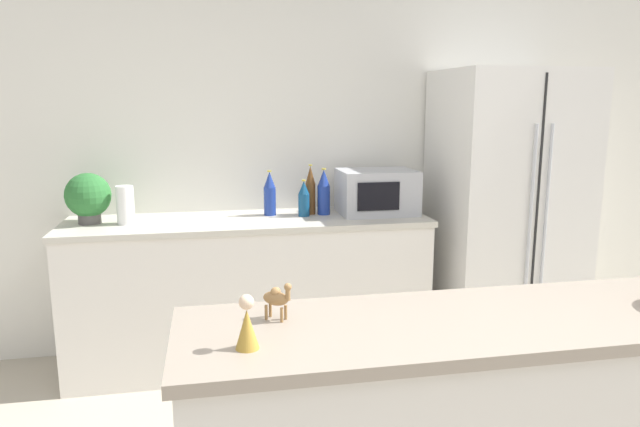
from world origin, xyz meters
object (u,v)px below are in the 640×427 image
at_px(back_bottle_1, 310,191).
at_px(wise_man_figurine_blue, 247,326).
at_px(back_bottle_0, 270,194).
at_px(back_bottle_3, 304,199).
at_px(refrigerator, 505,213).
at_px(microwave, 377,192).
at_px(paper_towel_roll, 125,205).
at_px(back_bottle_2, 324,193).
at_px(potted_plant, 88,197).
at_px(camel_figurine, 277,298).

relative_size(back_bottle_1, wise_man_figurine_blue, 2.25).
height_order(back_bottle_0, back_bottle_3, back_bottle_0).
xyz_separation_m(refrigerator, back_bottle_1, (-1.26, 0.16, 0.16)).
height_order(microwave, back_bottle_0, back_bottle_0).
bearing_deg(back_bottle_1, microwave, -7.85).
bearing_deg(microwave, paper_towel_roll, -178.55).
bearing_deg(refrigerator, back_bottle_0, 173.44).
height_order(refrigerator, back_bottle_1, refrigerator).
height_order(back_bottle_3, wise_man_figurine_blue, same).
bearing_deg(refrigerator, wise_man_figurine_blue, -131.91).
xyz_separation_m(back_bottle_0, wise_man_figurine_blue, (-0.29, -2.19, 0.01)).
distance_m(refrigerator, back_bottle_2, 1.20).
xyz_separation_m(paper_towel_roll, back_bottle_1, (1.11, 0.10, 0.04)).
xyz_separation_m(paper_towel_roll, microwave, (1.54, 0.04, 0.03)).
relative_size(potted_plant, back_bottle_0, 1.05).
bearing_deg(microwave, refrigerator, -6.95).
height_order(camel_figurine, wise_man_figurine_blue, wise_man_figurine_blue).
distance_m(potted_plant, back_bottle_3, 1.28).
xyz_separation_m(back_bottle_3, wise_man_figurine_blue, (-0.49, -2.12, 0.04)).
bearing_deg(paper_towel_roll, refrigerator, -1.54).
xyz_separation_m(refrigerator, camel_figurine, (-1.71, -1.84, 0.17)).
bearing_deg(camel_figurine, back_bottle_3, 78.41).
bearing_deg(paper_towel_roll, back_bottle_2, 3.41).
xyz_separation_m(back_bottle_1, wise_man_figurine_blue, (-0.55, -2.18, -0.00)).
relative_size(paper_towel_roll, wise_man_figurine_blue, 1.60).
relative_size(refrigerator, back_bottle_1, 5.76).
distance_m(back_bottle_1, back_bottle_3, 0.09).
relative_size(back_bottle_2, camel_figurine, 2.62).
bearing_deg(back_bottle_1, paper_towel_roll, -175.03).
distance_m(microwave, back_bottle_0, 0.68).
distance_m(refrigerator, camel_figurine, 2.52).
relative_size(back_bottle_0, back_bottle_3, 1.24).
bearing_deg(microwave, camel_figurine, -114.17).
height_order(paper_towel_roll, microwave, microwave).
relative_size(microwave, back_bottle_3, 2.09).
distance_m(back_bottle_2, wise_man_figurine_blue, 2.24).
bearing_deg(back_bottle_1, back_bottle_3, -130.66).
relative_size(back_bottle_0, camel_figurine, 2.53).
bearing_deg(back_bottle_1, camel_figurine, -102.70).
bearing_deg(potted_plant, wise_man_figurine_blue, -69.93).
height_order(back_bottle_0, wise_man_figurine_blue, back_bottle_0).
bearing_deg(camel_figurine, refrigerator, 46.98).
xyz_separation_m(paper_towel_roll, back_bottle_2, (1.20, 0.07, 0.03)).
bearing_deg(microwave, back_bottle_2, 174.56).
relative_size(potted_plant, back_bottle_2, 1.01).
height_order(paper_towel_roll, camel_figurine, paper_towel_roll).
bearing_deg(microwave, back_bottle_0, 173.93).
distance_m(back_bottle_0, back_bottle_1, 0.26).
bearing_deg(back_bottle_2, back_bottle_3, -164.98).
bearing_deg(paper_towel_roll, back_bottle_0, 7.39).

